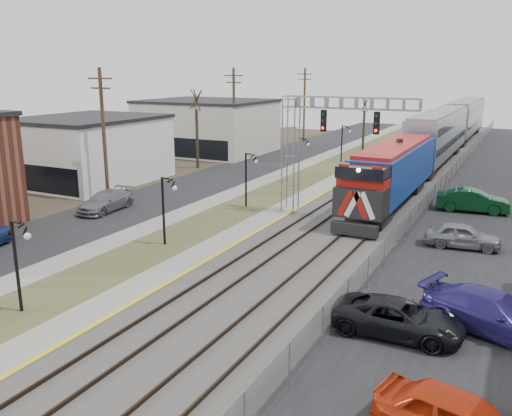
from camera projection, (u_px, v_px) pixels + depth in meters
The scene contains 20 objects.
street_west at pixel (210, 181), 49.25m from camera, with size 7.00×120.00×0.04m, color black.
sidewalk at pixel (253, 185), 47.27m from camera, with size 2.00×120.00×0.08m, color gray.
grass_median at pixel (285, 188), 45.95m from camera, with size 4.00×120.00×0.06m, color #4A502B.
platform at pixel (318, 191), 44.61m from camera, with size 2.00×120.00×0.24m, color gray.
ballast_bed at pixel (378, 198), 42.41m from camera, with size 8.00×120.00×0.20m, color #595651.
platform_edge at pixel (328, 191), 44.19m from camera, with size 0.24×120.00×0.01m, color gold.
track_near at pixel (353, 193), 43.25m from camera, with size 1.58×120.00×0.15m.
track_far at pixel (397, 197), 41.71m from camera, with size 1.58×120.00×0.15m.
train at pixel (444, 134), 59.77m from camera, with size 3.00×63.05×5.33m.
signal_gantry at pixel (314, 135), 36.22m from camera, with size 9.00×1.07×8.15m.
lampposts at pixel (166, 210), 31.04m from camera, with size 0.14×62.14×4.00m.
utility_poles at pixel (104, 136), 40.70m from camera, with size 0.28×80.28×10.00m.
fence at pixel (434, 194), 40.39m from camera, with size 0.04×120.00×1.60m, color gray.
buildings_west at pixel (37, 157), 43.37m from camera, with size 14.00×67.00×7.00m.
bare_trees at pixel (220, 145), 52.47m from camera, with size 12.30×42.30×5.95m.
car_lot_c at pixel (398, 319), 20.52m from camera, with size 2.26×4.91×1.36m, color black.
car_lot_d at pixel (493, 314), 20.64m from camera, with size 2.23×5.49×1.59m, color navy.
car_lot_e at pixel (462, 236), 30.59m from camera, with size 1.66×4.12×1.41m, color slate.
car_lot_f at pixel (473, 201), 38.30m from camera, with size 1.71×4.91×1.62m, color #0C3E1D.
car_street_b at pixel (106, 202), 38.57m from camera, with size 1.98×4.87×1.41m, color slate.
Camera 1 is at (14.22, -6.13, 9.87)m, focal length 38.00 mm.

